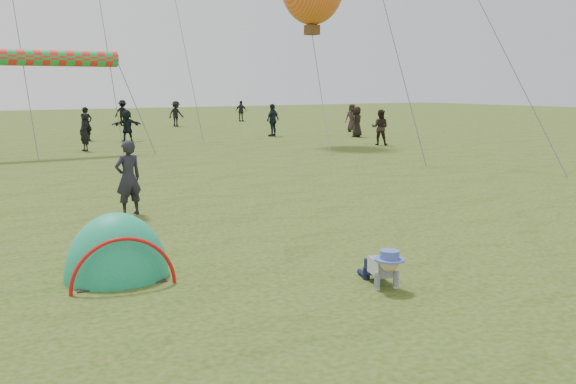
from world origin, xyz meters
TOP-DOWN VIEW (x-y plane):
  - ground at (0.00, 0.00)m, footprint 140.00×140.00m
  - crawling_toddler at (0.56, -0.45)m, footprint 0.75×0.90m
  - popup_tent at (-2.50, 1.95)m, footprint 1.68×1.45m
  - standing_adult at (-0.81, 6.38)m, footprint 0.65×0.48m
  - crowd_person_0 at (3.59, 25.95)m, footprint 0.71×0.55m
  - crowd_person_1 at (14.64, 16.14)m, footprint 1.01×1.03m
  - crowd_person_2 at (18.53, 37.15)m, footprint 0.89×0.99m
  - crowd_person_4 at (18.98, 23.81)m, footprint 0.90×0.98m
  - crowd_person_6 at (2.09, 20.77)m, footprint 0.50×0.66m
  - crowd_person_8 at (13.06, 23.31)m, footprint 1.14×0.83m
  - crowd_person_9 at (9.10, 37.04)m, footprint 1.30×1.25m
  - crowd_person_10 at (16.70, 20.46)m, footprint 0.96×0.83m
  - crowd_person_11 at (5.22, 24.51)m, footprint 1.52×0.64m
  - crowd_person_15 at (11.87, 34.15)m, footprint 1.21×0.83m
  - rainbow_tube_kite at (0.58, 19.69)m, footprint 5.41×0.64m

SIDE VIEW (x-z plane):
  - ground at x=0.00m, z-range 0.00..0.00m
  - popup_tent at x=-2.50m, z-range -0.98..0.98m
  - crawling_toddler at x=0.56m, z-range 0.00..0.59m
  - crowd_person_11 at x=5.22m, z-range 0.00..1.59m
  - crowd_person_2 at x=18.53m, z-range 0.00..1.61m
  - crowd_person_6 at x=2.09m, z-range 0.00..1.63m
  - standing_adult at x=-0.81m, z-range 0.00..1.64m
  - crowd_person_10 at x=16.70m, z-range 0.00..1.66m
  - crowd_person_1 at x=14.64m, z-range 0.00..1.67m
  - crowd_person_4 at x=18.98m, z-range 0.00..1.68m
  - crowd_person_0 at x=3.59m, z-range 0.00..1.71m
  - crowd_person_15 at x=11.87m, z-range 0.00..1.73m
  - crowd_person_9 at x=9.10m, z-range 0.00..1.78m
  - crowd_person_8 at x=13.06m, z-range 0.00..1.79m
  - rainbow_tube_kite at x=0.58m, z-range 3.54..4.18m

